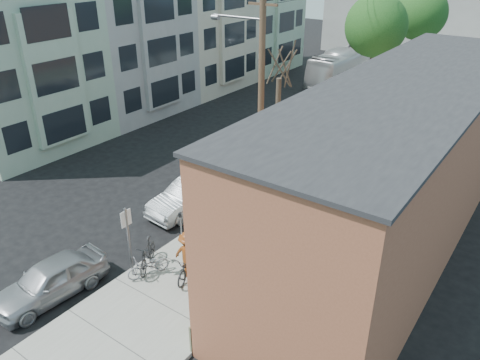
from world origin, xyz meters
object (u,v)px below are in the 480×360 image
Objects in this scene: tree_leafy_mid at (376,26)px; parked_bike_b at (148,266)px; car_0 at (50,280)px; car_2 at (256,156)px; utility_pole_near at (260,84)px; tree_leafy_far at (421,14)px; tree_bare at (277,134)px; parking_meter_near at (181,222)px; bus at (347,65)px; patron_grey at (219,273)px; sign_post at (128,236)px; patron_green at (233,257)px; patio_chair_b at (231,292)px; car_1 at (191,195)px; car_3 at (315,121)px; parking_meter_far at (291,151)px; cyclist at (189,255)px; parked_bike_a at (147,254)px; patio_chair_a at (217,296)px.

parked_bike_b is at bearing -89.85° from tree_leafy_mid.
car_2 reaches higher than car_0.
utility_pole_near is 2.50× the size of car_0.
tree_leafy_far is at bearing 90.00° from tree_leafy_mid.
utility_pole_near reaches higher than tree_bare.
bus is (-5.01, 27.33, 0.49)m from parking_meter_near.
patron_grey is at bearing -82.12° from tree_leafy_mid.
patron_green is at bearing 35.07° from sign_post.
patio_chair_b is 6.78m from car_1.
car_3 is at bearing -142.50° from patron_green.
bus reaches higher than parking_meter_far.
patron_green is 0.84× the size of cyclist.
car_1 is (-1.45, -6.55, -0.26)m from parking_meter_far.
cyclist is 16.45m from car_3.
patio_chair_b is at bearing -25.69° from parking_meter_near.
parking_meter_far is 0.28× the size of car_1.
car_1 reaches higher than parked_bike_a.
tree_leafy_mid is (0.00, 11.49, 3.54)m from tree_bare.
patron_green is 29.13m from bus.
patio_chair_b is 0.17× the size of car_3.
parking_meter_near is at bearing -80.10° from car_3.
parked_bike_a is (0.10, -7.56, -4.69)m from utility_pole_near.
bus is at bearing 102.28° from car_2.
parked_bike_a is at bearing 172.42° from patio_chair_b.
tree_bare reaches higher than sign_post.
parking_meter_far is 0.77× the size of patron_grey.
car_3 is (0.00, 6.94, -0.02)m from car_2.
tree_bare is at bearing 123.76° from patio_chair_a.
sign_post is 0.53× the size of car_3.
patio_chair_b is at bearing 31.97° from parked_bike_b.
car_0 is (-1.45, -13.88, -0.30)m from parking_meter_far.
tree_leafy_mid reaches higher than car_0.
patio_chair_b is 0.55× the size of patron_grey.
car_0 is at bearing -106.04° from parking_meter_near.
sign_post is 3.77m from patron_green.
tree_leafy_mid is 16.69m from car_1.
utility_pole_near is at bearing 88.53° from parking_meter_near.
parking_meter_far is 11.41m from patio_chair_b.
patron_grey reaches higher than parked_bike_b.
patio_chair_a is 0.56× the size of parked_bike_b.
patio_chair_b reaches higher than parked_bike_b.
parked_bike_a is (-1.60, -0.50, -0.37)m from cyclist.
tree_bare is 1.35× the size of car_0.
car_3 reaches higher than parked_bike_a.
patron_green is at bearing -27.66° from car_1.
patio_chair_b is 30.55m from bus.
car_0 is at bearing 40.49° from cyclist.
patron_grey is (3.11, -7.12, -4.45)m from utility_pole_near.
utility_pole_near is at bearing -133.33° from patron_green.
car_0 is at bearing -95.96° from parking_meter_far.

